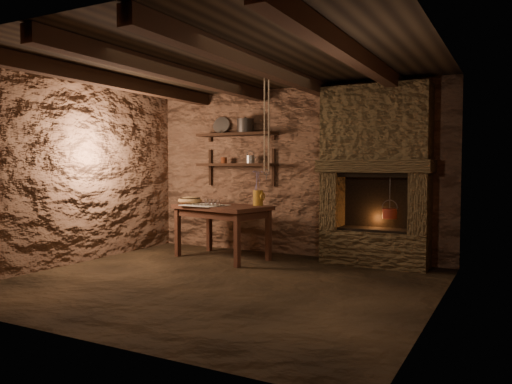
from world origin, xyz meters
The scene contains 25 objects.
floor centered at (0.00, 0.00, 0.00)m, with size 4.50×4.50×0.00m, color black.
back_wall centered at (0.00, 2.00, 1.20)m, with size 4.50×0.04×2.40m, color #472E21.
front_wall centered at (0.00, -2.00, 1.20)m, with size 4.50×0.04×2.40m, color #472E21.
left_wall centered at (-2.25, 0.00, 1.20)m, with size 0.04×4.00×2.40m, color #472E21.
right_wall centered at (2.25, 0.00, 1.20)m, with size 0.04×4.00×2.40m, color #472E21.
ceiling centered at (0.00, 0.00, 2.40)m, with size 4.50×4.00×0.04m, color black.
beam_far_left centered at (-1.50, 0.00, 2.31)m, with size 0.14×3.95×0.16m, color black.
beam_mid_left centered at (-0.50, 0.00, 2.31)m, with size 0.14×3.95×0.16m, color black.
beam_mid_right centered at (0.50, 0.00, 2.31)m, with size 0.14×3.95×0.16m, color black.
beam_far_right centered at (1.50, 0.00, 2.31)m, with size 0.14×3.95×0.16m, color black.
shelf_lower centered at (-0.85, 1.84, 1.30)m, with size 1.25×0.30×0.04m, color black.
shelf_upper centered at (-0.85, 1.84, 1.75)m, with size 1.25×0.30×0.04m, color black.
hearth centered at (1.25, 1.77, 1.23)m, with size 1.43×0.51×2.30m.
work_table centered at (-0.74, 1.24, 0.40)m, with size 1.43×1.02×0.74m.
linen_cloth centered at (-0.93, 1.11, 0.74)m, with size 0.57×0.46×0.01m, color beige.
pewter_cutlery_row centered at (-0.93, 1.09, 0.75)m, with size 0.47×0.18×0.01m, color gray, non-canonical shape.
drinking_glasses centered at (-0.91, 1.21, 0.78)m, with size 0.18×0.05×0.07m, color white, non-canonical shape.
stoneware_jug centered at (-0.28, 1.44, 0.95)m, with size 0.17×0.17×0.48m.
wooden_bowl centered at (-1.32, 1.30, 0.78)m, with size 0.35×0.35×0.12m, color #A07845.
iron_stockpot centered at (-0.70, 1.84, 1.86)m, with size 0.24×0.24×0.18m, color #282523.
tin_pan centered at (-1.17, 1.94, 1.90)m, with size 0.26×0.26×0.04m, color #A8A9A3.
small_kettle centered at (-0.62, 1.84, 1.38)m, with size 0.17×0.13×0.18m, color #A8A9A3, non-canonical shape.
rusty_tin centered at (-1.07, 1.84, 1.37)m, with size 0.09×0.09×0.09m, color #572311.
red_pot centered at (1.45, 1.72, 0.69)m, with size 0.22×0.22×0.54m.
hanging_ropes centered at (0.05, 1.05, 1.80)m, with size 0.08×0.08×1.20m, color #C7B28C, non-canonical shape.
Camera 1 is at (2.90, -4.58, 1.28)m, focal length 35.00 mm.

